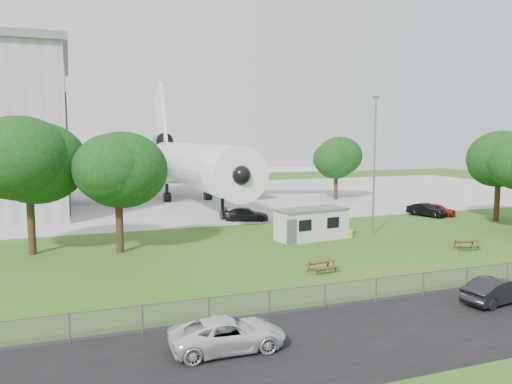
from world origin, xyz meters
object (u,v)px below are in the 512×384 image
object	(u,v)px
picnic_west	(322,272)
airliner	(186,162)
car_centre_sedan	(497,291)
site_cabin	(312,224)
picnic_east	(466,249)

from	to	relation	value
picnic_west	airliner	bearing A→B (deg)	82.50
airliner	car_centre_sedan	bearing A→B (deg)	-83.13
site_cabin	picnic_west	size ratio (longest dim) A/B	3.84
airliner	car_centre_sedan	xyz separation A→B (m)	(5.75, -47.71, -4.60)
picnic_east	car_centre_sedan	xyz separation A→B (m)	(-7.83, -10.44, 0.67)
picnic_east	airliner	bearing A→B (deg)	119.56
picnic_west	picnic_east	xyz separation A→B (m)	(13.46, 1.87, 0.00)
site_cabin	car_centre_sedan	size ratio (longest dim) A/B	1.69
airliner	picnic_east	xyz separation A→B (m)	(13.58, -37.27, -5.27)
airliner	site_cabin	bearing A→B (deg)	-81.94
picnic_east	car_centre_sedan	size ratio (longest dim) A/B	0.44
site_cabin	picnic_east	size ratio (longest dim) A/B	3.84
airliner	picnic_west	bearing A→B (deg)	-89.82
car_centre_sedan	picnic_west	bearing A→B (deg)	23.85
picnic_west	picnic_east	world-z (taller)	same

